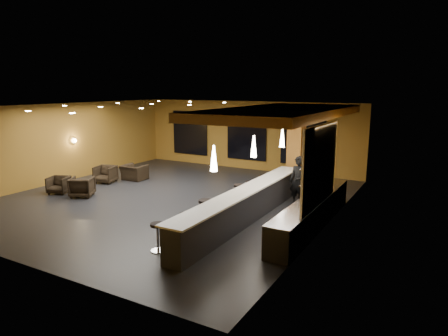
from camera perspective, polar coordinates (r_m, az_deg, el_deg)
The scene contains 36 objects.
floor at distance 15.56m, azimuth -7.37°, elevation -4.48°, with size 12.00×13.00×0.10m, color black.
ceiling at distance 14.98m, azimuth -7.73°, elevation 8.88°, with size 12.00×13.00×0.10m, color black.
wall_back at distance 20.73m, azimuth 3.37°, elevation 4.68°, with size 12.00×0.10×3.50m, color olive.
wall_front at distance 10.78m, azimuth -28.85°, elevation -3.15°, with size 12.00×0.10×3.50m, color olive.
wall_left at distance 19.37m, azimuth -22.07°, elevation 3.37°, with size 0.10×13.00×3.50m, color olive.
wall_right at distance 12.56m, azimuth 15.18°, elevation -0.19°, with size 0.10×13.00×3.50m, color olive.
wood_soffit at distance 13.91m, azimuth 8.30°, elevation 7.89°, with size 3.60×8.00×0.28m, color #95622B.
window_left at distance 22.38m, azimuth -4.87°, elevation 5.04°, with size 2.20×0.06×2.40m, color black.
window_center at distance 20.63m, azimuth 3.23°, elevation 4.51°, with size 2.20×0.06×2.40m, color black.
window_right at distance 19.51m, azimuth 11.19°, elevation 3.91°, with size 2.20×0.06×2.40m, color black.
tile_backsplash at distance 11.59m, azimuth 13.58°, elevation 0.19°, with size 0.06×3.20×2.40m, color white.
bar_counter at distance 12.75m, azimuth 3.19°, elevation -5.43°, with size 0.60×8.00×1.00m, color black.
bar_top at distance 12.60m, azimuth 3.21°, elevation -3.15°, with size 0.78×8.10×0.05m, color silver.
prep_counter at distance 12.52m, azimuth 12.50°, elevation -6.34°, with size 0.70×6.00×0.86m, color black.
prep_top at distance 12.39m, azimuth 12.59°, elevation -4.34°, with size 0.72×6.00×0.03m, color silver.
wall_shelf_lower at distance 11.52m, azimuth 12.55°, elevation -1.87°, with size 0.30×1.50×0.03m, color silver.
wall_shelf_upper at distance 11.42m, azimuth 12.64°, elevation 0.33°, with size 0.30×1.50×0.03m, color silver.
column at distance 16.64m, azimuth 10.25°, elevation 2.83°, with size 0.60×0.60×3.50m, color brown.
wall_sconce at distance 19.55m, azimuth -20.63°, elevation 3.69°, with size 0.22×0.22×0.22m, color #FFE5B2.
pendant_0 at distance 10.60m, azimuth -1.47°, elevation 1.39°, with size 0.20×0.20×0.70m, color white.
pendant_1 at distance 12.78m, azimuth 4.27°, elevation 3.11°, with size 0.20×0.20×0.70m, color white.
pendant_2 at distance 15.06m, azimuth 8.32°, elevation 4.30°, with size 0.20×0.20×0.70m, color white.
staff_a at distance 14.51m, azimuth 10.57°, elevation -1.87°, with size 0.66×0.43×1.80m, color black.
staff_b at distance 15.42m, azimuth 12.00°, elevation -1.57°, with size 0.77×0.60×1.57m, color black.
staff_c at distance 14.67m, azimuth 13.73°, elevation -2.08°, with size 0.83×0.54×1.69m, color black.
armchair_a at distance 17.38m, azimuth -22.54°, elevation -2.24°, with size 0.74×0.76×0.69m, color black.
armchair_b at distance 16.52m, azimuth -19.62°, elevation -2.55°, with size 0.83×0.85×0.77m, color black.
armchair_c at distance 18.58m, azimuth -16.58°, elevation -0.86°, with size 0.82×0.84×0.77m, color black.
armchair_d at distance 18.83m, azimuth -12.71°, elevation -0.62°, with size 1.06×0.92×0.69m, color black.
bar_stool_0 at distance 10.60m, azimuth -9.46°, elevation -9.20°, with size 0.39×0.39×0.76m.
bar_stool_1 at distance 11.29m, azimuth -5.50°, elevation -7.81°, with size 0.39×0.39×0.76m.
bar_stool_2 at distance 12.20m, azimuth -2.68°, elevation -5.97°, with size 0.43×0.43×0.86m.
bar_stool_3 at distance 13.15m, azimuth 0.14°, elevation -5.05°, with size 0.37×0.37×0.72m.
bar_stool_4 at distance 14.16m, azimuth 2.20°, elevation -3.54°, with size 0.42×0.42×0.83m.
bar_stool_5 at distance 15.11m, azimuth 3.80°, elevation -2.87°, with size 0.37×0.37×0.72m.
bar_stool_6 at distance 16.04m, azimuth 5.77°, elevation -1.97°, with size 0.38×0.38×0.76m.
Camera 1 is at (8.99, -11.96, 4.21)m, focal length 32.00 mm.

